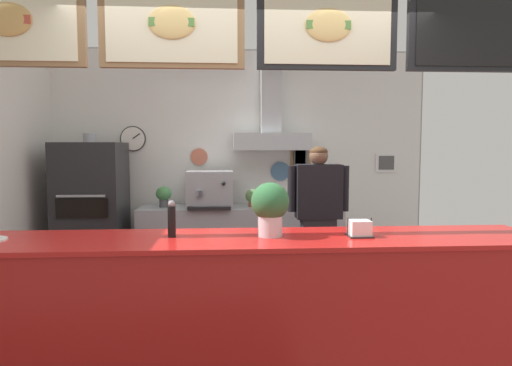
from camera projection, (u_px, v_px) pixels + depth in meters
ground_plane at (250, 357)px, 3.43m from camera, size 5.69×5.69×0.00m
back_wall_assembly at (242, 154)px, 5.46m from camera, size 4.61×2.69×2.77m
service_counter at (253, 313)px, 2.97m from camera, size 3.81×0.68×1.00m
back_prep_counter at (241, 244)px, 5.35m from camera, size 2.36×0.54×0.88m
pizza_oven at (92, 215)px, 5.07m from camera, size 0.70×0.72×1.73m
shop_worker at (318, 225)px, 4.28m from camera, size 0.58×0.22×1.59m
espresso_machine at (210, 189)px, 5.25m from camera, size 0.53×0.49×0.42m
potted_basil at (253, 197)px, 5.30m from camera, size 0.18×0.18×0.21m
potted_oregano at (318, 194)px, 5.36m from camera, size 0.22×0.22×0.26m
potted_thyme at (164, 195)px, 5.24m from camera, size 0.18×0.18×0.24m
pepper_grinder at (172, 219)px, 2.92m from camera, size 0.05×0.05×0.24m
basil_vase at (270, 207)px, 2.95m from camera, size 0.25×0.25×0.35m
napkin_holder at (359, 229)px, 2.95m from camera, size 0.16×0.15×0.12m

